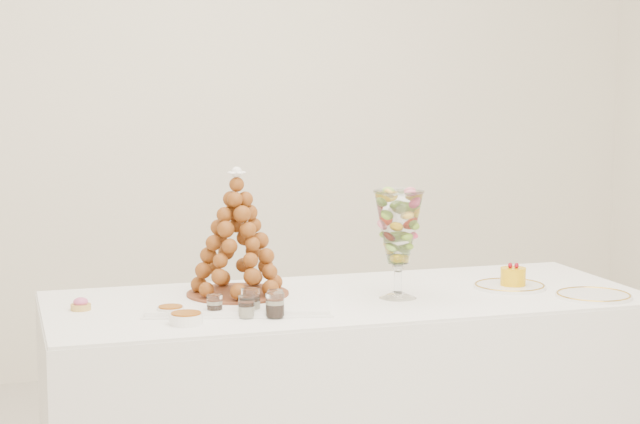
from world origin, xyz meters
name	(u,v)px	position (x,y,z in m)	size (l,w,h in m)	color
buffet_table	(348,407)	(0.07, 0.11, 0.37)	(1.93, 0.78, 0.73)	white
lace_tray	(240,301)	(-0.28, 0.11, 0.74)	(0.54, 0.41, 0.02)	white
macaron_vase	(398,229)	(0.22, 0.04, 0.95)	(0.16, 0.16, 0.34)	white
cake_plate	(510,286)	(0.63, 0.08, 0.74)	(0.24, 0.24, 0.01)	white
spare_plate	(593,296)	(0.82, -0.14, 0.74)	(0.24, 0.24, 0.01)	white
pink_tart	(81,305)	(-0.77, 0.16, 0.75)	(0.06, 0.06, 0.04)	tan
verrine_a	(215,305)	(-0.39, -0.03, 0.76)	(0.05, 0.05, 0.06)	white
verrine_b	(251,302)	(-0.29, -0.05, 0.77)	(0.06, 0.06, 0.08)	white
verrine_c	(275,300)	(-0.20, -0.02, 0.76)	(0.05, 0.05, 0.06)	white
verrine_d	(246,307)	(-0.31, -0.09, 0.76)	(0.05, 0.05, 0.07)	white
verrine_e	(275,305)	(-0.23, -0.11, 0.77)	(0.06, 0.06, 0.07)	white
ramekin_back	(171,311)	(-0.52, 0.01, 0.74)	(0.08, 0.08, 0.03)	white
ramekin_front	(186,319)	(-0.49, -0.12, 0.75)	(0.10, 0.10, 0.03)	white
croquembouche	(237,233)	(-0.28, 0.16, 0.95)	(0.34, 0.34, 0.40)	brown
mousse_cake	(513,276)	(0.64, 0.07, 0.77)	(0.08, 0.08, 0.07)	#F1B30B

